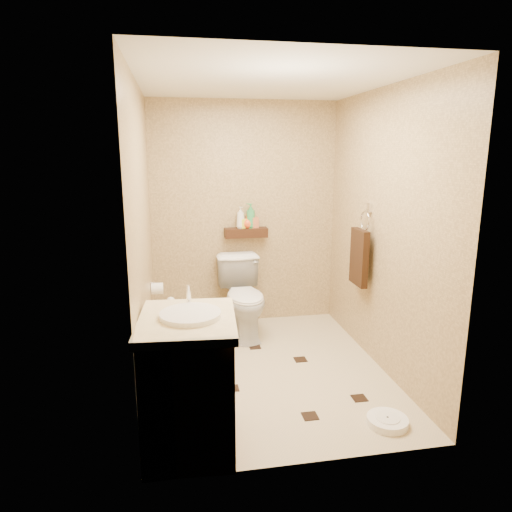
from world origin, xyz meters
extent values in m
plane|color=tan|center=(0.00, 0.00, 0.00)|extent=(2.50, 2.50, 0.00)
cube|color=tan|center=(0.00, 1.25, 1.20)|extent=(2.00, 0.04, 2.40)
cube|color=tan|center=(0.00, -1.25, 1.20)|extent=(2.00, 0.04, 2.40)
cube|color=tan|center=(-1.00, 0.00, 1.20)|extent=(0.04, 2.50, 2.40)
cube|color=tan|center=(1.00, 0.00, 1.20)|extent=(0.04, 2.50, 2.40)
cube|color=silver|center=(0.00, 0.00, 2.40)|extent=(2.00, 2.50, 0.02)
cube|color=#341B0E|center=(0.00, 1.17, 1.02)|extent=(0.46, 0.14, 0.10)
cube|color=black|center=(-0.35, -0.27, 0.00)|extent=(0.11, 0.11, 0.01)
cube|color=black|center=(0.34, 0.14, 0.00)|extent=(0.11, 0.11, 0.01)
cube|color=black|center=(0.16, -0.77, 0.00)|extent=(0.11, 0.11, 0.01)
cube|color=black|center=(-0.50, 0.56, 0.00)|extent=(0.11, 0.11, 0.01)
cube|color=black|center=(0.61, -0.60, 0.00)|extent=(0.11, 0.11, 0.01)
cube|color=black|center=(-0.03, 0.48, 0.00)|extent=(0.11, 0.11, 0.01)
imported|color=white|center=(-0.08, 0.83, 0.40)|extent=(0.50, 0.81, 0.80)
cube|color=brown|center=(-0.70, -0.92, 0.41)|extent=(0.60, 0.71, 0.82)
cube|color=beige|center=(-0.70, -0.92, 0.85)|extent=(0.64, 0.76, 0.05)
cylinder|color=white|center=(-0.68, -0.92, 0.88)|extent=(0.38, 0.38, 0.05)
cylinder|color=silver|center=(-0.68, -0.69, 0.95)|extent=(0.03, 0.03, 0.13)
cylinder|color=white|center=(0.66, -0.96, 0.03)|extent=(0.35, 0.35, 0.05)
cylinder|color=white|center=(0.66, -0.96, 0.06)|extent=(0.17, 0.17, 0.01)
cylinder|color=#196666|center=(-0.82, 0.71, 0.06)|extent=(0.11, 0.11, 0.12)
cylinder|color=white|center=(-0.82, 0.71, 0.29)|extent=(0.02, 0.02, 0.35)
sphere|color=white|center=(-0.82, 0.71, 0.45)|extent=(0.08, 0.08, 0.08)
cube|color=silver|center=(0.98, 0.25, 1.38)|extent=(0.03, 0.06, 0.08)
torus|color=silver|center=(0.95, 0.25, 1.26)|extent=(0.02, 0.19, 0.19)
cube|color=black|center=(0.91, 0.25, 0.92)|extent=(0.06, 0.30, 0.52)
cylinder|color=white|center=(-0.94, 0.65, 0.60)|extent=(0.11, 0.11, 0.11)
cylinder|color=silver|center=(-0.98, 0.65, 0.66)|extent=(0.04, 0.02, 0.02)
imported|color=silver|center=(-0.06, 1.17, 1.19)|extent=(0.12, 0.12, 0.23)
imported|color=yellow|center=(-0.03, 1.17, 1.14)|extent=(0.09, 0.09, 0.15)
imported|color=#E94D1B|center=(0.02, 1.17, 1.14)|extent=(0.14, 0.14, 0.15)
imported|color=#2E8B49|center=(0.05, 1.17, 1.20)|extent=(0.12, 0.12, 0.27)
imported|color=#C96C43|center=(0.09, 1.17, 1.16)|extent=(0.11, 0.11, 0.17)
camera|label=1|loc=(-0.75, -3.61, 1.87)|focal=32.00mm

